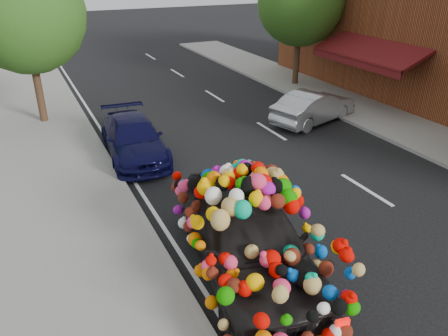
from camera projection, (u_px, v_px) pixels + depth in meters
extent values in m
plane|color=black|center=(251.00, 220.00, 10.53)|extent=(100.00, 100.00, 0.00)
cube|color=gray|center=(65.00, 267.00, 8.83)|extent=(4.00, 60.00, 0.12)
cube|color=gray|center=(157.00, 243.00, 9.59)|extent=(0.15, 60.00, 0.13)
cube|color=gray|center=(406.00, 128.00, 16.15)|extent=(3.00, 40.00, 0.12)
cube|color=#540F11|center=(368.00, 50.00, 17.79)|extent=(1.62, 5.20, 0.75)
cube|color=#540F11|center=(353.00, 61.00, 17.67)|extent=(0.06, 5.20, 0.35)
cylinder|color=#332114|center=(39.00, 88.00, 16.18)|extent=(0.28, 0.28, 2.73)
sphere|color=#245215|center=(24.00, 13.00, 15.03)|extent=(4.20, 4.20, 4.20)
cylinder|color=#332114|center=(297.00, 59.00, 21.21)|extent=(0.28, 0.28, 2.64)
sphere|color=#245215|center=(301.00, 2.00, 20.10)|extent=(4.00, 4.00, 4.00)
imported|color=black|center=(248.00, 237.00, 8.46)|extent=(2.75, 5.11, 1.65)
cube|color=red|center=(343.00, 323.00, 6.52)|extent=(0.23, 0.10, 0.14)
imported|color=black|center=(134.00, 138.00, 13.71)|extent=(2.00, 4.26, 1.20)
imported|color=#A1A3A8|center=(314.00, 107.00, 16.62)|extent=(3.94, 2.33, 1.23)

